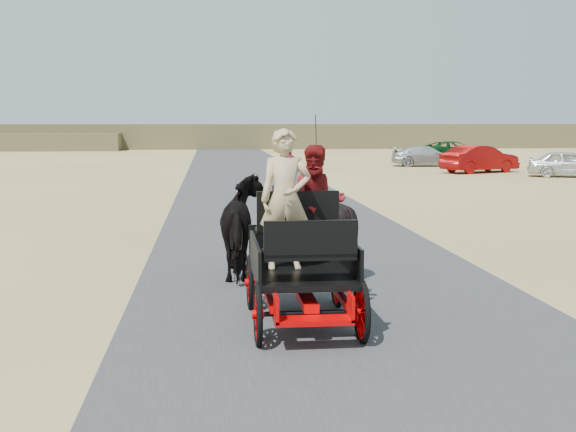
{
  "coord_description": "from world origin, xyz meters",
  "views": [
    {
      "loc": [
        -1.79,
        -10.2,
        2.6
      ],
      "look_at": [
        -0.64,
        0.48,
        1.2
      ],
      "focal_mm": 45.0,
      "sensor_mm": 36.0,
      "label": 1
    }
  ],
  "objects": [
    {
      "name": "ground",
      "position": [
        0.0,
        0.0,
        0.0
      ],
      "size": [
        140.0,
        140.0,
        0.0
      ],
      "primitive_type": "plane",
      "color": "tan"
    },
    {
      "name": "road",
      "position": [
        0.0,
        0.0,
        0.01
      ],
      "size": [
        6.0,
        140.0,
        0.01
      ],
      "primitive_type": "cube",
      "color": "#38383A",
      "rests_on": "ground"
    },
    {
      "name": "ridge_far",
      "position": [
        0.0,
        62.0,
        1.2
      ],
      "size": [
        140.0,
        6.0,
        2.4
      ],
      "primitive_type": "cube",
      "color": "brown",
      "rests_on": "ground"
    },
    {
      "name": "carriage",
      "position": [
        -0.64,
        -1.12,
        0.36
      ],
      "size": [
        1.3,
        2.4,
        0.72
      ],
      "primitive_type": null,
      "color": "black",
      "rests_on": "ground"
    },
    {
      "name": "horse_left",
      "position": [
        -1.19,
        1.88,
        0.85
      ],
      "size": [
        0.91,
        2.01,
        1.7
      ],
      "primitive_type": "imported",
      "rotation": [
        0.0,
        0.0,
        3.14
      ],
      "color": "black",
      "rests_on": "ground"
    },
    {
      "name": "horse_right",
      "position": [
        -0.09,
        1.88,
        0.85
      ],
      "size": [
        1.37,
        1.54,
        1.7
      ],
      "primitive_type": "imported",
      "rotation": [
        0.0,
        0.0,
        3.14
      ],
      "color": "black",
      "rests_on": "ground"
    },
    {
      "name": "driver_man",
      "position": [
        -0.84,
        -1.07,
        1.62
      ],
      "size": [
        0.66,
        0.43,
        1.8
      ],
      "primitive_type": "imported",
      "color": "tan",
      "rests_on": "carriage"
    },
    {
      "name": "passenger_woman",
      "position": [
        -0.34,
        -0.52,
        1.51
      ],
      "size": [
        0.77,
        0.6,
        1.58
      ],
      "primitive_type": "imported",
      "color": "#660C0F",
      "rests_on": "carriage"
    },
    {
      "name": "pedestrian",
      "position": [
        1.14,
        16.55,
        0.86
      ],
      "size": [
        1.06,
        0.55,
        1.73
      ],
      "primitive_type": "imported",
      "rotation": [
        0.0,
        0.0,
        3.27
      ],
      "color": "#A81338",
      "rests_on": "ground"
    },
    {
      "name": "car_a",
      "position": [
        15.18,
        22.49,
        0.64
      ],
      "size": [
        4.02,
        2.79,
        1.27
      ],
      "primitive_type": "imported",
      "rotation": [
        0.0,
        0.0,
        1.18
      ],
      "color": "silver",
      "rests_on": "ground"
    },
    {
      "name": "car_b",
      "position": [
        12.08,
        25.86,
        0.7
      ],
      "size": [
        4.51,
        3.04,
        1.41
      ],
      "primitive_type": "imported",
      "rotation": [
        0.0,
        0.0,
        1.97
      ],
      "color": "maroon",
      "rests_on": "ground"
    },
    {
      "name": "car_c",
      "position": [
        10.94,
        31.47,
        0.6
      ],
      "size": [
        4.31,
        2.2,
        1.2
      ],
      "primitive_type": "imported",
      "rotation": [
        0.0,
        0.0,
        1.44
      ],
      "color": "#B2B2B7",
      "rests_on": "ground"
    },
    {
      "name": "car_d",
      "position": [
        14.63,
        37.3,
        0.66
      ],
      "size": [
        5.03,
        2.9,
        1.32
      ],
      "primitive_type": "imported",
      "rotation": [
        0.0,
        0.0,
        1.73
      ],
      "color": "#0C4C19",
      "rests_on": "ground"
    }
  ]
}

